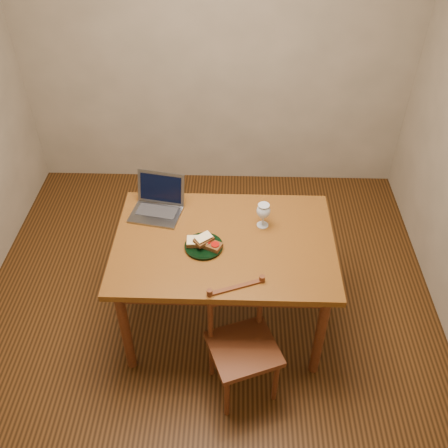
{
  "coord_description": "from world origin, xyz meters",
  "views": [
    {
      "loc": [
        0.18,
        -2.23,
        2.75
      ],
      "look_at": [
        0.12,
        -0.0,
        0.8
      ],
      "focal_mm": 40.0,
      "sensor_mm": 36.0,
      "label": 1
    }
  ],
  "objects_px": {
    "plate": "(204,246)",
    "laptop": "(158,202)",
    "chair": "(243,341)",
    "milk_glass": "(263,215)",
    "table": "(224,251)"
  },
  "relations": [
    {
      "from": "chair",
      "to": "milk_glass",
      "type": "distance_m",
      "value": 0.74
    },
    {
      "from": "table",
      "to": "plate",
      "type": "distance_m",
      "value": 0.16
    },
    {
      "from": "plate",
      "to": "laptop",
      "type": "xyz_separation_m",
      "value": [
        -0.31,
        0.34,
        0.05
      ]
    },
    {
      "from": "plate",
      "to": "milk_glass",
      "type": "bearing_deg",
      "value": 30.78
    },
    {
      "from": "milk_glass",
      "to": "table",
      "type": "bearing_deg",
      "value": -147.78
    },
    {
      "from": "chair",
      "to": "plate",
      "type": "height_order",
      "value": "plate"
    },
    {
      "from": "chair",
      "to": "laptop",
      "type": "relative_size",
      "value": 1.34
    },
    {
      "from": "table",
      "to": "chair",
      "type": "distance_m",
      "value": 0.54
    },
    {
      "from": "chair",
      "to": "milk_glass",
      "type": "bearing_deg",
      "value": 58.75
    },
    {
      "from": "milk_glass",
      "to": "laptop",
      "type": "bearing_deg",
      "value": 168.12
    },
    {
      "from": "table",
      "to": "chair",
      "type": "height_order",
      "value": "chair"
    },
    {
      "from": "table",
      "to": "milk_glass",
      "type": "relative_size",
      "value": 7.97
    },
    {
      "from": "plate",
      "to": "laptop",
      "type": "distance_m",
      "value": 0.46
    },
    {
      "from": "table",
      "to": "laptop",
      "type": "distance_m",
      "value": 0.53
    },
    {
      "from": "plate",
      "to": "chair",
      "type": "bearing_deg",
      "value": -60.63
    }
  ]
}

